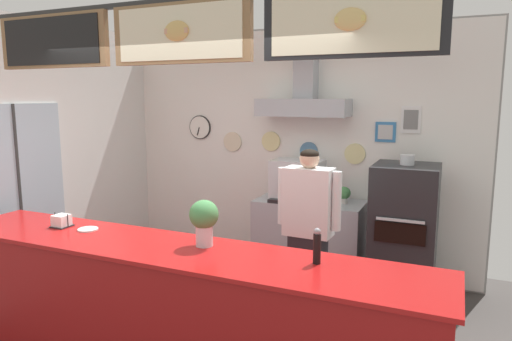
{
  "coord_description": "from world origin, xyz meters",
  "views": [
    {
      "loc": [
        1.88,
        -3.11,
        2.12
      ],
      "look_at": [
        0.21,
        0.64,
        1.46
      ],
      "focal_mm": 32.39,
      "sensor_mm": 36.0,
      "label": 1
    }
  ],
  "objects": [
    {
      "name": "back_wall_assembly",
      "position": [
        0.01,
        2.12,
        1.57
      ],
      "size": [
        4.48,
        2.61,
        2.93
      ],
      "color": "gray",
      "rests_on": "ground_plane"
    },
    {
      "name": "left_wall_with_window",
      "position": [
        -2.24,
        0.0,
        1.46
      ],
      "size": [
        0.15,
        4.53,
        2.93
      ],
      "color": "white",
      "rests_on": "ground_plane"
    },
    {
      "name": "service_counter",
      "position": [
        0.0,
        -0.43,
        0.52
      ],
      "size": [
        3.91,
        0.7,
        1.04
      ],
      "color": "maroon",
      "rests_on": "ground_plane"
    },
    {
      "name": "back_prep_counter",
      "position": [
        0.35,
        1.87,
        0.46
      ],
      "size": [
        1.23,
        0.61,
        0.94
      ],
      "color": "#A3A5AD",
      "rests_on": "ground_plane"
    },
    {
      "name": "pizza_oven",
      "position": [
        1.41,
        1.63,
        0.73
      ],
      "size": [
        0.63,
        0.7,
        1.55
      ],
      "color": "#232326",
      "rests_on": "ground_plane"
    },
    {
      "name": "shop_worker",
      "position": [
        0.71,
        0.65,
        0.9
      ],
      "size": [
        0.58,
        0.24,
        1.68
      ],
      "rotation": [
        0.0,
        0.0,
        3.1
      ],
      "color": "#232328",
      "rests_on": "ground_plane"
    },
    {
      "name": "espresso_machine",
      "position": [
        0.2,
        1.84,
        1.17
      ],
      "size": [
        0.57,
        0.47,
        0.47
      ],
      "color": "silver",
      "rests_on": "back_prep_counter"
    },
    {
      "name": "potted_basil",
      "position": [
        0.73,
        1.9,
        1.04
      ],
      "size": [
        0.16,
        0.16,
        0.19
      ],
      "color": "beige",
      "rests_on": "back_prep_counter"
    },
    {
      "name": "napkin_holder",
      "position": [
        -1.12,
        -0.35,
        1.09
      ],
      "size": [
        0.15,
        0.14,
        0.12
      ],
      "color": "#262628",
      "rests_on": "service_counter"
    },
    {
      "name": "basil_vase",
      "position": [
        0.22,
        -0.3,
        1.24
      ],
      "size": [
        0.21,
        0.21,
        0.34
      ],
      "color": "silver",
      "rests_on": "service_counter"
    },
    {
      "name": "pepper_grinder",
      "position": [
        1.07,
        -0.32,
        1.16
      ],
      "size": [
        0.05,
        0.05,
        0.24
      ],
      "color": "black",
      "rests_on": "service_counter"
    },
    {
      "name": "condiment_plate",
      "position": [
        -0.85,
        -0.34,
        1.05
      ],
      "size": [
        0.16,
        0.16,
        0.01
      ],
      "color": "white",
      "rests_on": "service_counter"
    }
  ]
}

